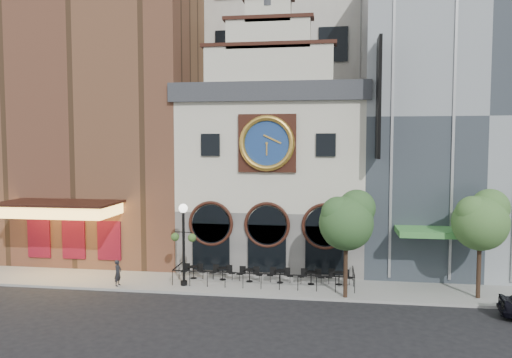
{
  "coord_description": "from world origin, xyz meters",
  "views": [
    {
      "loc": [
        3.87,
        -26.75,
        8.56
      ],
      "look_at": [
        -1.01,
        6.0,
        6.17
      ],
      "focal_mm": 35.0,
      "sensor_mm": 36.0,
      "label": 1
    }
  ],
  "objects_px": {
    "bistro_4": "(311,277)",
    "bistro_5": "(339,277)",
    "pedestrian": "(118,273)",
    "tree_right": "(481,218)",
    "bistro_1": "(223,272)",
    "tree_left": "(347,219)",
    "bistro_2": "(249,274)",
    "bistro_0": "(194,271)",
    "lamppost": "(183,235)",
    "bistro_3": "(280,275)"
  },
  "relations": [
    {
      "from": "bistro_4",
      "to": "bistro_5",
      "type": "relative_size",
      "value": 1.0
    },
    {
      "from": "pedestrian",
      "to": "tree_right",
      "type": "height_order",
      "value": "tree_right"
    },
    {
      "from": "bistro_1",
      "to": "tree_right",
      "type": "height_order",
      "value": "tree_right"
    },
    {
      "from": "bistro_4",
      "to": "bistro_5",
      "type": "distance_m",
      "value": 1.65
    },
    {
      "from": "bistro_5",
      "to": "tree_left",
      "type": "height_order",
      "value": "tree_left"
    },
    {
      "from": "bistro_2",
      "to": "bistro_0",
      "type": "bearing_deg",
      "value": 176.78
    },
    {
      "from": "bistro_2",
      "to": "tree_left",
      "type": "bearing_deg",
      "value": -20.95
    },
    {
      "from": "bistro_5",
      "to": "tree_left",
      "type": "distance_m",
      "value": 4.51
    },
    {
      "from": "bistro_4",
      "to": "tree_right",
      "type": "bearing_deg",
      "value": -7.63
    },
    {
      "from": "bistro_4",
      "to": "bistro_1",
      "type": "bearing_deg",
      "value": 178.2
    },
    {
      "from": "bistro_1",
      "to": "bistro_4",
      "type": "xyz_separation_m",
      "value": [
        5.42,
        -0.17,
        0.0
      ]
    },
    {
      "from": "bistro_4",
      "to": "tree_right",
      "type": "relative_size",
      "value": 0.27
    },
    {
      "from": "bistro_4",
      "to": "tree_left",
      "type": "relative_size",
      "value": 0.27
    },
    {
      "from": "bistro_2",
      "to": "tree_left",
      "type": "xyz_separation_m",
      "value": [
        5.73,
        -2.19,
        3.86
      ]
    },
    {
      "from": "bistro_4",
      "to": "tree_right",
      "type": "height_order",
      "value": "tree_right"
    },
    {
      "from": "bistro_0",
      "to": "bistro_1",
      "type": "distance_m",
      "value": 1.86
    },
    {
      "from": "bistro_0",
      "to": "bistro_4",
      "type": "relative_size",
      "value": 1.0
    },
    {
      "from": "bistro_1",
      "to": "lamppost",
      "type": "xyz_separation_m",
      "value": [
        -2.02,
        -1.48,
        2.54
      ]
    },
    {
      "from": "tree_left",
      "to": "bistro_3",
      "type": "bearing_deg",
      "value": 150.15
    },
    {
      "from": "bistro_0",
      "to": "lamppost",
      "type": "relative_size",
      "value": 0.33
    },
    {
      "from": "bistro_1",
      "to": "pedestrian",
      "type": "relative_size",
      "value": 1.03
    },
    {
      "from": "bistro_1",
      "to": "bistro_2",
      "type": "relative_size",
      "value": 1.0
    },
    {
      "from": "bistro_5",
      "to": "tree_left",
      "type": "relative_size",
      "value": 0.27
    },
    {
      "from": "bistro_0",
      "to": "bistro_3",
      "type": "height_order",
      "value": "same"
    },
    {
      "from": "bistro_3",
      "to": "pedestrian",
      "type": "height_order",
      "value": "pedestrian"
    },
    {
      "from": "bistro_3",
      "to": "bistro_2",
      "type": "bearing_deg",
      "value": -179.32
    },
    {
      "from": "bistro_3",
      "to": "pedestrian",
      "type": "relative_size",
      "value": 1.03
    },
    {
      "from": "bistro_2",
      "to": "lamppost",
      "type": "relative_size",
      "value": 0.33
    },
    {
      "from": "bistro_0",
      "to": "tree_left",
      "type": "height_order",
      "value": "tree_left"
    },
    {
      "from": "bistro_4",
      "to": "bistro_5",
      "type": "height_order",
      "value": "same"
    },
    {
      "from": "bistro_4",
      "to": "lamppost",
      "type": "relative_size",
      "value": 0.33
    },
    {
      "from": "bistro_5",
      "to": "tree_right",
      "type": "bearing_deg",
      "value": -10.33
    },
    {
      "from": "pedestrian",
      "to": "bistro_0",
      "type": "bearing_deg",
      "value": -54.86
    },
    {
      "from": "bistro_4",
      "to": "tree_left",
      "type": "height_order",
      "value": "tree_left"
    },
    {
      "from": "tree_left",
      "to": "tree_right",
      "type": "relative_size",
      "value": 0.99
    },
    {
      "from": "bistro_0",
      "to": "bistro_4",
      "type": "bearing_deg",
      "value": -1.69
    },
    {
      "from": "lamppost",
      "to": "tree_right",
      "type": "distance_m",
      "value": 16.65
    },
    {
      "from": "bistro_2",
      "to": "lamppost",
      "type": "height_order",
      "value": "lamppost"
    },
    {
      "from": "bistro_3",
      "to": "bistro_4",
      "type": "xyz_separation_m",
      "value": [
        1.86,
        -0.04,
        0.0
      ]
    },
    {
      "from": "bistro_1",
      "to": "bistro_3",
      "type": "distance_m",
      "value": 3.57
    },
    {
      "from": "pedestrian",
      "to": "tree_left",
      "type": "height_order",
      "value": "tree_left"
    },
    {
      "from": "bistro_1",
      "to": "bistro_5",
      "type": "relative_size",
      "value": 1.0
    },
    {
      "from": "bistro_2",
      "to": "bistro_4",
      "type": "height_order",
      "value": "same"
    },
    {
      "from": "pedestrian",
      "to": "lamppost",
      "type": "relative_size",
      "value": 0.32
    },
    {
      "from": "tree_right",
      "to": "bistro_2",
      "type": "bearing_deg",
      "value": 174.5
    },
    {
      "from": "bistro_1",
      "to": "bistro_5",
      "type": "distance_m",
      "value": 7.07
    },
    {
      "from": "bistro_0",
      "to": "bistro_2",
      "type": "relative_size",
      "value": 1.0
    },
    {
      "from": "bistro_2",
      "to": "tree_left",
      "type": "distance_m",
      "value": 7.25
    },
    {
      "from": "bistro_3",
      "to": "bistro_5",
      "type": "xyz_separation_m",
      "value": [
        3.51,
        0.1,
        0.0
      ]
    },
    {
      "from": "bistro_5",
      "to": "pedestrian",
      "type": "height_order",
      "value": "pedestrian"
    }
  ]
}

